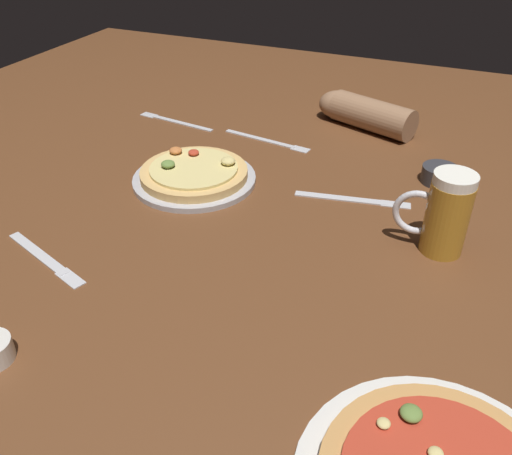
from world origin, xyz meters
name	(u,v)px	position (x,y,z in m)	size (l,w,h in m)	color
ground_plane	(256,243)	(0.00, 0.00, -0.01)	(2.40, 2.40, 0.03)	brown
pizza_plate_far	(194,175)	(-0.21, 0.14, 0.02)	(0.27, 0.27, 0.05)	#B2B2B7
beer_mug_dark	(445,214)	(0.31, 0.09, 0.08)	(0.13, 0.07, 0.15)	#B27A23
ramekin_sauce	(439,174)	(0.28, 0.35, 0.02)	(0.08, 0.08, 0.04)	#333338
fork_left	(268,141)	(-0.14, 0.40, 0.00)	(0.24, 0.05, 0.01)	silver
knife_right	(45,258)	(-0.31, -0.21, 0.00)	(0.22, 0.09, 0.01)	silver
fork_spare	(174,121)	(-0.42, 0.42, 0.00)	(0.23, 0.05, 0.01)	silver
knife_spare	(353,199)	(0.13, 0.20, 0.00)	(0.24, 0.06, 0.01)	silver
diner_arm	(362,112)	(0.05, 0.58, 0.04)	(0.27, 0.15, 0.08)	#936B4C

